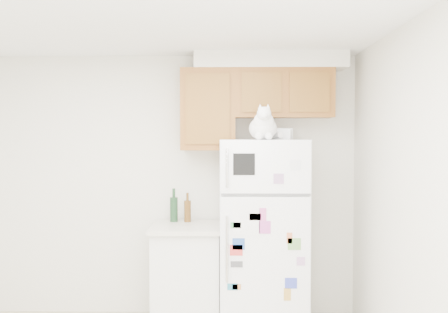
{
  "coord_description": "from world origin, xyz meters",
  "views": [
    {
      "loc": [
        0.72,
        -3.07,
        1.75
      ],
      "look_at": [
        0.65,
        1.55,
        1.55
      ],
      "focal_mm": 42.0,
      "sensor_mm": 36.0,
      "label": 1
    }
  ],
  "objects_px": {
    "bottle_green": "(174,205)",
    "cat": "(263,126)",
    "storage_box_back": "(281,134)",
    "base_counter": "(187,274)",
    "refrigerator": "(263,234)",
    "storage_box_front": "(283,134)",
    "bottle_amber": "(188,207)"
  },
  "relations": [
    {
      "from": "bottle_green",
      "to": "cat",
      "type": "bearing_deg",
      "value": -28.8
    },
    {
      "from": "storage_box_back",
      "to": "base_counter",
      "type": "bearing_deg",
      "value": 169.69
    },
    {
      "from": "refrigerator",
      "to": "bottle_green",
      "type": "relative_size",
      "value": 5.39
    },
    {
      "from": "storage_box_front",
      "to": "bottle_green",
      "type": "relative_size",
      "value": 0.48
    },
    {
      "from": "refrigerator",
      "to": "base_counter",
      "type": "distance_m",
      "value": 0.79
    },
    {
      "from": "refrigerator",
      "to": "cat",
      "type": "distance_m",
      "value": 0.98
    },
    {
      "from": "base_counter",
      "to": "refrigerator",
      "type": "bearing_deg",
      "value": -6.1
    },
    {
      "from": "base_counter",
      "to": "cat",
      "type": "distance_m",
      "value": 1.54
    },
    {
      "from": "storage_box_back",
      "to": "refrigerator",
      "type": "bearing_deg",
      "value": -164.13
    },
    {
      "from": "cat",
      "to": "bottle_green",
      "type": "distance_m",
      "value": 1.19
    },
    {
      "from": "base_counter",
      "to": "cat",
      "type": "relative_size",
      "value": 2.13
    },
    {
      "from": "cat",
      "to": "storage_box_front",
      "type": "height_order",
      "value": "cat"
    },
    {
      "from": "cat",
      "to": "storage_box_back",
      "type": "distance_m",
      "value": 0.35
    },
    {
      "from": "base_counter",
      "to": "cat",
      "type": "height_order",
      "value": "cat"
    },
    {
      "from": "refrigerator",
      "to": "bottle_green",
      "type": "xyz_separation_m",
      "value": [
        -0.83,
        0.24,
        0.23
      ]
    },
    {
      "from": "cat",
      "to": "storage_box_front",
      "type": "bearing_deg",
      "value": 47.13
    },
    {
      "from": "storage_box_front",
      "to": "bottle_green",
      "type": "distance_m",
      "value": 1.23
    },
    {
      "from": "storage_box_front",
      "to": "bottle_green",
      "type": "height_order",
      "value": "storage_box_front"
    },
    {
      "from": "storage_box_back",
      "to": "bottle_amber",
      "type": "relative_size",
      "value": 0.65
    },
    {
      "from": "base_counter",
      "to": "storage_box_front",
      "type": "distance_m",
      "value": 1.55
    },
    {
      "from": "refrigerator",
      "to": "storage_box_front",
      "type": "relative_size",
      "value": 11.33
    },
    {
      "from": "refrigerator",
      "to": "base_counter",
      "type": "bearing_deg",
      "value": 173.9
    },
    {
      "from": "bottle_amber",
      "to": "refrigerator",
      "type": "bearing_deg",
      "value": -18.09
    },
    {
      "from": "refrigerator",
      "to": "storage_box_back",
      "type": "relative_size",
      "value": 9.44
    },
    {
      "from": "refrigerator",
      "to": "bottle_amber",
      "type": "height_order",
      "value": "refrigerator"
    },
    {
      "from": "base_counter",
      "to": "storage_box_front",
      "type": "xyz_separation_m",
      "value": [
        0.86,
        -0.09,
        1.28
      ]
    },
    {
      "from": "bottle_amber",
      "to": "storage_box_back",
      "type": "bearing_deg",
      "value": -9.47
    },
    {
      "from": "refrigerator",
      "to": "cat",
      "type": "relative_size",
      "value": 3.94
    },
    {
      "from": "refrigerator",
      "to": "storage_box_front",
      "type": "distance_m",
      "value": 0.91
    },
    {
      "from": "storage_box_front",
      "to": "storage_box_back",
      "type": "bearing_deg",
      "value": 104.84
    },
    {
      "from": "storage_box_front",
      "to": "bottle_amber",
      "type": "xyz_separation_m",
      "value": [
        -0.87,
        0.24,
        -0.69
      ]
    },
    {
      "from": "refrigerator",
      "to": "storage_box_front",
      "type": "xyz_separation_m",
      "value": [
        0.17,
        -0.01,
        0.89
      ]
    }
  ]
}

